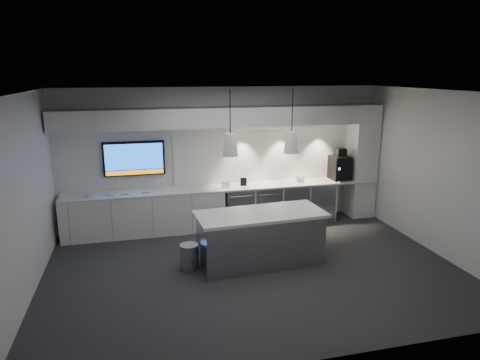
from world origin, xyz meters
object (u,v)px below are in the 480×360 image
object	(u,v)px
wall_tv	(134,158)
island	(260,238)
coffee_machine	(340,167)
bin	(189,257)

from	to	relation	value
wall_tv	island	bearing A→B (deg)	-47.15
island	coffee_machine	distance (m)	3.26
island	bin	xyz separation A→B (m)	(-1.25, 0.06, -0.25)
island	wall_tv	bearing A→B (deg)	129.28
island	coffee_machine	bearing A→B (deg)	35.24
bin	island	bearing A→B (deg)	-2.92
island	coffee_machine	world-z (taller)	coffee_machine
wall_tv	coffee_machine	xyz separation A→B (m)	(4.55, -0.25, -0.36)
wall_tv	bin	world-z (taller)	wall_tv
bin	coffee_machine	world-z (taller)	coffee_machine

